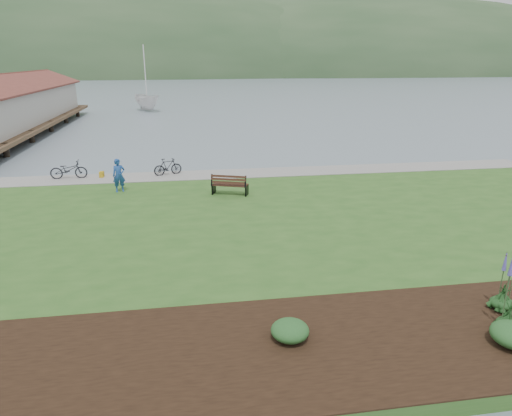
{
  "coord_description": "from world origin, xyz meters",
  "views": [
    {
      "loc": [
        -3.8,
        -18.56,
        6.77
      ],
      "look_at": [
        -1.24,
        -2.19,
        1.3
      ],
      "focal_mm": 32.0,
      "sensor_mm": 36.0,
      "label": 1
    }
  ],
  "objects_px": {
    "park_bench": "(230,184)",
    "bicycle_a": "(69,170)",
    "sailboat": "(148,111)",
    "person": "(119,173)"
  },
  "relations": [
    {
      "from": "person",
      "to": "sailboat",
      "type": "xyz_separation_m",
      "value": [
        -1.41,
        40.72,
        -1.38
      ]
    },
    {
      "from": "person",
      "to": "bicycle_a",
      "type": "relative_size",
      "value": 0.99
    },
    {
      "from": "park_bench",
      "to": "bicycle_a",
      "type": "height_order",
      "value": "park_bench"
    },
    {
      "from": "person",
      "to": "sailboat",
      "type": "bearing_deg",
      "value": 76.55
    },
    {
      "from": "park_bench",
      "to": "person",
      "type": "relative_size",
      "value": 0.95
    },
    {
      "from": "bicycle_a",
      "to": "sailboat",
      "type": "distance_m",
      "value": 37.72
    },
    {
      "from": "park_bench",
      "to": "sailboat",
      "type": "height_order",
      "value": "sailboat"
    },
    {
      "from": "bicycle_a",
      "to": "sailboat",
      "type": "height_order",
      "value": "sailboat"
    },
    {
      "from": "park_bench",
      "to": "bicycle_a",
      "type": "xyz_separation_m",
      "value": [
        -8.45,
        4.46,
        -0.02
      ]
    },
    {
      "from": "park_bench",
      "to": "sailboat",
      "type": "distance_m",
      "value": 42.68
    }
  ]
}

